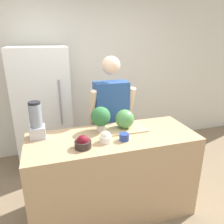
{
  "coord_description": "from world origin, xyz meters",
  "views": [
    {
      "loc": [
        -0.6,
        -1.59,
        1.93
      ],
      "look_at": [
        0.0,
        0.37,
        1.2
      ],
      "focal_mm": 35.0,
      "sensor_mm": 36.0,
      "label": 1
    }
  ],
  "objects_px": {
    "refrigerator": "(44,109)",
    "watermelon": "(125,119)",
    "blender": "(36,122)",
    "person": "(111,122)",
    "bowl_cherries": "(83,143)",
    "bowl_cream": "(106,137)",
    "bowl_small_blue": "(124,137)",
    "potted_plant": "(101,117)"
  },
  "relations": [
    {
      "from": "bowl_cherries",
      "to": "potted_plant",
      "type": "distance_m",
      "value": 0.42
    },
    {
      "from": "bowl_small_blue",
      "to": "blender",
      "type": "xyz_separation_m",
      "value": [
        -0.81,
        0.31,
        0.13
      ]
    },
    {
      "from": "bowl_cherries",
      "to": "watermelon",
      "type": "bearing_deg",
      "value": 29.5
    },
    {
      "from": "watermelon",
      "to": "bowl_cherries",
      "type": "xyz_separation_m",
      "value": [
        -0.51,
        -0.29,
        -0.07
      ]
    },
    {
      "from": "bowl_cream",
      "to": "refrigerator",
      "type": "bearing_deg",
      "value": 112.22
    },
    {
      "from": "refrigerator",
      "to": "watermelon",
      "type": "height_order",
      "value": "refrigerator"
    },
    {
      "from": "bowl_cherries",
      "to": "blender",
      "type": "relative_size",
      "value": 0.41
    },
    {
      "from": "bowl_small_blue",
      "to": "refrigerator",
      "type": "bearing_deg",
      "value": 118.14
    },
    {
      "from": "person",
      "to": "potted_plant",
      "type": "relative_size",
      "value": 6.4
    },
    {
      "from": "refrigerator",
      "to": "bowl_cream",
      "type": "distance_m",
      "value": 1.51
    },
    {
      "from": "bowl_cherries",
      "to": "bowl_cream",
      "type": "distance_m",
      "value": 0.23
    },
    {
      "from": "watermelon",
      "to": "refrigerator",
      "type": "bearing_deg",
      "value": 126.58
    },
    {
      "from": "refrigerator",
      "to": "blender",
      "type": "height_order",
      "value": "refrigerator"
    },
    {
      "from": "refrigerator",
      "to": "bowl_cherries",
      "type": "height_order",
      "value": "refrigerator"
    },
    {
      "from": "watermelon",
      "to": "bowl_small_blue",
      "type": "bearing_deg",
      "value": -110.97
    },
    {
      "from": "refrigerator",
      "to": "potted_plant",
      "type": "relative_size",
      "value": 6.71
    },
    {
      "from": "refrigerator",
      "to": "bowl_cream",
      "type": "height_order",
      "value": "refrigerator"
    },
    {
      "from": "refrigerator",
      "to": "bowl_cream",
      "type": "bearing_deg",
      "value": -67.78
    },
    {
      "from": "watermelon",
      "to": "blender",
      "type": "height_order",
      "value": "blender"
    },
    {
      "from": "blender",
      "to": "person",
      "type": "bearing_deg",
      "value": 22.57
    },
    {
      "from": "potted_plant",
      "to": "bowl_cherries",
      "type": "bearing_deg",
      "value": -127.68
    },
    {
      "from": "refrigerator",
      "to": "bowl_cherries",
      "type": "distance_m",
      "value": 1.48
    },
    {
      "from": "bowl_small_blue",
      "to": "blender",
      "type": "relative_size",
      "value": 0.26
    },
    {
      "from": "watermelon",
      "to": "bowl_small_blue",
      "type": "distance_m",
      "value": 0.29
    },
    {
      "from": "bowl_cream",
      "to": "blender",
      "type": "distance_m",
      "value": 0.7
    },
    {
      "from": "watermelon",
      "to": "bowl_cherries",
      "type": "distance_m",
      "value": 0.59
    },
    {
      "from": "person",
      "to": "bowl_small_blue",
      "type": "bearing_deg",
      "value": -95.99
    },
    {
      "from": "bowl_cherries",
      "to": "bowl_small_blue",
      "type": "bearing_deg",
      "value": 4.14
    },
    {
      "from": "bowl_cream",
      "to": "blender",
      "type": "xyz_separation_m",
      "value": [
        -0.62,
        0.3,
        0.12
      ]
    },
    {
      "from": "bowl_cream",
      "to": "potted_plant",
      "type": "height_order",
      "value": "potted_plant"
    },
    {
      "from": "blender",
      "to": "watermelon",
      "type": "bearing_deg",
      "value": -3.49
    },
    {
      "from": "bowl_cherries",
      "to": "bowl_cream",
      "type": "height_order",
      "value": "bowl_cherries"
    },
    {
      "from": "blender",
      "to": "potted_plant",
      "type": "height_order",
      "value": "blender"
    },
    {
      "from": "bowl_cherries",
      "to": "bowl_cream",
      "type": "bearing_deg",
      "value": 11.38
    },
    {
      "from": "person",
      "to": "bowl_cherries",
      "type": "distance_m",
      "value": 0.87
    },
    {
      "from": "bowl_small_blue",
      "to": "potted_plant",
      "type": "bearing_deg",
      "value": 118.32
    },
    {
      "from": "bowl_cherries",
      "to": "bowl_small_blue",
      "type": "distance_m",
      "value": 0.41
    },
    {
      "from": "watermelon",
      "to": "bowl_small_blue",
      "type": "height_order",
      "value": "watermelon"
    },
    {
      "from": "bowl_cherries",
      "to": "person",
      "type": "bearing_deg",
      "value": 55.79
    },
    {
      "from": "person",
      "to": "bowl_cherries",
      "type": "xyz_separation_m",
      "value": [
        -0.48,
        -0.71,
        0.13
      ]
    },
    {
      "from": "watermelon",
      "to": "potted_plant",
      "type": "bearing_deg",
      "value": 171.85
    },
    {
      "from": "bowl_cherries",
      "to": "bowl_cream",
      "type": "xyz_separation_m",
      "value": [
        0.23,
        0.05,
        -0.0
      ]
    }
  ]
}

